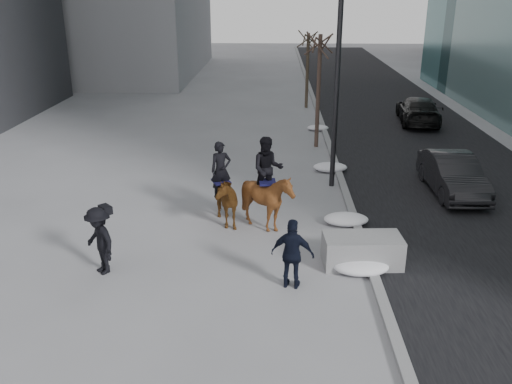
{
  "coord_description": "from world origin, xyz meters",
  "views": [
    {
      "loc": [
        0.47,
        -12.71,
        6.76
      ],
      "look_at": [
        0.0,
        1.2,
        1.5
      ],
      "focal_mm": 38.0,
      "sensor_mm": 36.0,
      "label": 1
    }
  ],
  "objects_px": {
    "car_near": "(453,174)",
    "mounted_right": "(267,194)",
    "planter": "(362,251)",
    "mounted_left": "(221,194)"
  },
  "relations": [
    {
      "from": "mounted_right",
      "to": "car_near",
      "type": "bearing_deg",
      "value": 26.82
    },
    {
      "from": "mounted_left",
      "to": "car_near",
      "type": "bearing_deg",
      "value": 20.01
    },
    {
      "from": "planter",
      "to": "mounted_left",
      "type": "relative_size",
      "value": 0.79
    },
    {
      "from": "planter",
      "to": "car_near",
      "type": "height_order",
      "value": "car_near"
    },
    {
      "from": "car_near",
      "to": "mounted_right",
      "type": "relative_size",
      "value": 1.49
    },
    {
      "from": "planter",
      "to": "mounted_right",
      "type": "xyz_separation_m",
      "value": [
        -2.49,
        2.16,
        0.72
      ]
    },
    {
      "from": "mounted_right",
      "to": "mounted_left",
      "type": "bearing_deg",
      "value": 164.14
    },
    {
      "from": "car_near",
      "to": "mounted_right",
      "type": "distance_m",
      "value": 7.2
    },
    {
      "from": "mounted_left",
      "to": "mounted_right",
      "type": "bearing_deg",
      "value": -15.86
    },
    {
      "from": "car_near",
      "to": "mounted_right",
      "type": "height_order",
      "value": "mounted_right"
    }
  ]
}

